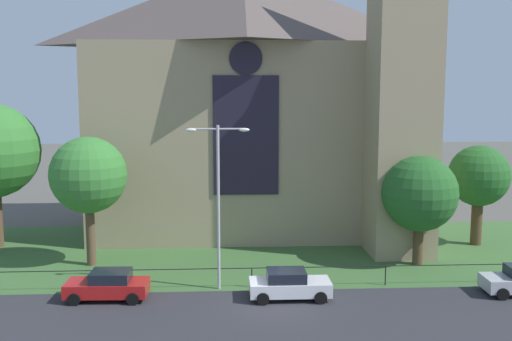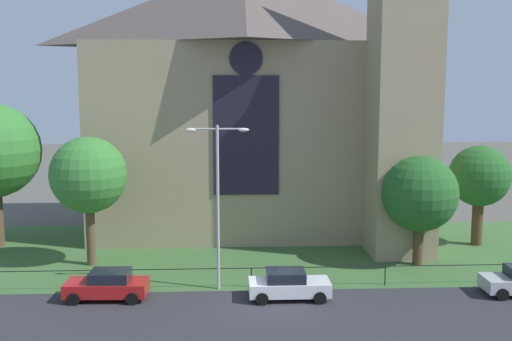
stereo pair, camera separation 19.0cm
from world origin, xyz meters
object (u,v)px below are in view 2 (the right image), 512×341
(church_building, at_px, (254,96))
(tree_right_far, at_px, (479,177))
(tree_left_near, at_px, (88,175))
(tree_right_near, at_px, (420,194))
(streetlamp_near, at_px, (218,187))
(parked_car_white, at_px, (288,285))
(parked_car_red, at_px, (108,285))

(church_building, bearing_deg, tree_right_far, -19.66)
(tree_left_near, bearing_deg, tree_right_near, -2.80)
(church_building, relative_size, streetlamp_near, 2.91)
(church_building, distance_m, parked_car_white, 18.38)
(parked_car_red, bearing_deg, parked_car_white, 179.45)
(tree_right_near, bearing_deg, church_building, 134.10)
(tree_right_far, relative_size, parked_car_white, 1.66)
(tree_right_far, bearing_deg, parked_car_white, -144.37)
(tree_right_near, height_order, parked_car_white, tree_right_near)
(church_building, height_order, parked_car_white, church_building)
(tree_right_far, bearing_deg, tree_left_near, -172.16)
(tree_right_far, xyz_separation_m, tree_left_near, (-25.81, -3.55, 0.80))
(tree_left_near, relative_size, streetlamp_near, 0.89)
(tree_right_far, relative_size, streetlamp_near, 0.78)
(parked_car_red, xyz_separation_m, parked_car_white, (9.38, -0.38, 0.00))
(tree_right_far, xyz_separation_m, tree_right_near, (-5.61, -4.54, -0.35))
(tree_right_far, distance_m, parked_car_white, 17.97)
(parked_car_white, bearing_deg, tree_right_far, 35.49)
(tree_right_far, distance_m, streetlamp_near, 19.81)
(tree_left_near, relative_size, parked_car_white, 1.90)
(tree_left_near, height_order, parked_car_red, tree_left_near)
(streetlamp_near, bearing_deg, tree_left_near, 148.16)
(tree_left_near, distance_m, parked_car_white, 14.21)
(parked_car_red, bearing_deg, tree_left_near, -68.86)
(tree_right_near, distance_m, parked_car_red, 19.12)
(parked_car_red, bearing_deg, church_building, -116.70)
(parked_car_red, distance_m, parked_car_white, 9.39)
(tree_right_near, height_order, parked_car_red, tree_right_near)
(tree_right_near, bearing_deg, parked_car_red, -163.65)
(tree_right_far, xyz_separation_m, streetlamp_near, (-17.89, -8.48, 0.83))
(tree_right_near, xyz_separation_m, parked_car_white, (-8.62, -5.66, -3.69))
(tree_left_near, distance_m, tree_right_near, 20.26)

